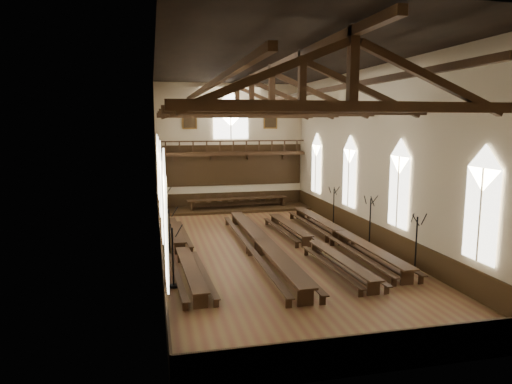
{
  "coord_description": "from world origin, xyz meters",
  "views": [
    {
      "loc": [
        -6.24,
        -23.7,
        6.9
      ],
      "look_at": [
        -0.51,
        1.5,
        2.95
      ],
      "focal_mm": 32.0,
      "sensor_mm": 36.0,
      "label": 1
    }
  ],
  "objects_px": {
    "refectory_row_b": "(262,243)",
    "refectory_row_c": "(311,242)",
    "refectory_row_a": "(181,248)",
    "refectory_row_d": "(340,234)",
    "candelabrum_right_near": "(416,254)",
    "candelabrum_right_mid": "(370,231)",
    "candelabrum_right_far": "(334,214)",
    "candelabrum_left_near": "(173,268)",
    "candelabrum_left_mid": "(170,245)",
    "candelabrum_left_far": "(165,215)",
    "dais": "(238,209)",
    "high_table": "(238,200)"
  },
  "relations": [
    {
      "from": "refectory_row_a",
      "to": "refectory_row_b",
      "type": "relative_size",
      "value": 0.94
    },
    {
      "from": "candelabrum_left_far",
      "to": "candelabrum_right_far",
      "type": "relative_size",
      "value": 1.03
    },
    {
      "from": "refectory_row_a",
      "to": "refectory_row_d",
      "type": "bearing_deg",
      "value": 5.54
    },
    {
      "from": "refectory_row_a",
      "to": "candelabrum_right_near",
      "type": "relative_size",
      "value": 5.08
    },
    {
      "from": "high_table",
      "to": "candelabrum_right_mid",
      "type": "relative_size",
      "value": 2.82
    },
    {
      "from": "candelabrum_right_mid",
      "to": "candelabrum_right_far",
      "type": "xyz_separation_m",
      "value": [
        0.0,
        5.27,
        -0.07
      ]
    },
    {
      "from": "refectory_row_b",
      "to": "dais",
      "type": "distance_m",
      "value": 12.41
    },
    {
      "from": "refectory_row_c",
      "to": "candelabrum_right_far",
      "type": "bearing_deg",
      "value": 57.4
    },
    {
      "from": "dais",
      "to": "refectory_row_d",
      "type": "bearing_deg",
      "value": -71.01
    },
    {
      "from": "candelabrum_left_far",
      "to": "candelabrum_right_near",
      "type": "distance_m",
      "value": 16.28
    },
    {
      "from": "refectory_row_b",
      "to": "dais",
      "type": "xyz_separation_m",
      "value": [
        1.02,
        12.35,
        -0.5
      ]
    },
    {
      "from": "candelabrum_right_near",
      "to": "candelabrum_right_mid",
      "type": "xyz_separation_m",
      "value": [
        0.0,
        4.62,
        0.03
      ]
    },
    {
      "from": "refectory_row_a",
      "to": "refectory_row_c",
      "type": "xyz_separation_m",
      "value": [
        6.97,
        -0.23,
        -0.0
      ]
    },
    {
      "from": "candelabrum_left_mid",
      "to": "refectory_row_d",
      "type": "bearing_deg",
      "value": 7.36
    },
    {
      "from": "candelabrum_left_far",
      "to": "candelabrum_right_mid",
      "type": "distance_m",
      "value": 13.28
    },
    {
      "from": "candelabrum_left_near",
      "to": "candelabrum_right_near",
      "type": "distance_m",
      "value": 11.11
    },
    {
      "from": "candelabrum_left_far",
      "to": "dais",
      "type": "bearing_deg",
      "value": 39.8
    },
    {
      "from": "refectory_row_a",
      "to": "refectory_row_b",
      "type": "height_order",
      "value": "refectory_row_b"
    },
    {
      "from": "refectory_row_d",
      "to": "dais",
      "type": "bearing_deg",
      "value": 108.99
    },
    {
      "from": "refectory_row_c",
      "to": "candelabrum_right_near",
      "type": "bearing_deg",
      "value": -50.72
    },
    {
      "from": "refectory_row_d",
      "to": "candelabrum_left_far",
      "type": "distance_m",
      "value": 11.65
    },
    {
      "from": "candelabrum_left_mid",
      "to": "candelabrum_right_far",
      "type": "relative_size",
      "value": 1.05
    },
    {
      "from": "high_table",
      "to": "candelabrum_right_near",
      "type": "bearing_deg",
      "value": -72.45
    },
    {
      "from": "candelabrum_left_near",
      "to": "candelabrum_right_mid",
      "type": "relative_size",
      "value": 0.95
    },
    {
      "from": "candelabrum_left_near",
      "to": "candelabrum_left_far",
      "type": "distance_m",
      "value": 11.52
    },
    {
      "from": "candelabrum_right_near",
      "to": "candelabrum_right_far",
      "type": "bearing_deg",
      "value": 90.0
    },
    {
      "from": "candelabrum_right_near",
      "to": "candelabrum_right_far",
      "type": "height_order",
      "value": "candelabrum_right_near"
    },
    {
      "from": "candelabrum_left_mid",
      "to": "candelabrum_right_near",
      "type": "bearing_deg",
      "value": -20.73
    },
    {
      "from": "candelabrum_left_near",
      "to": "refectory_row_a",
      "type": "bearing_deg",
      "value": 82.1
    },
    {
      "from": "candelabrum_right_mid",
      "to": "candelabrum_right_far",
      "type": "bearing_deg",
      "value": 90.0
    },
    {
      "from": "refectory_row_b",
      "to": "candelabrum_right_far",
      "type": "relative_size",
      "value": 5.65
    },
    {
      "from": "refectory_row_a",
      "to": "refectory_row_d",
      "type": "height_order",
      "value": "refectory_row_d"
    },
    {
      "from": "refectory_row_a",
      "to": "refectory_row_b",
      "type": "bearing_deg",
      "value": -2.36
    },
    {
      "from": "refectory_row_a",
      "to": "refectory_row_c",
      "type": "bearing_deg",
      "value": -1.87
    },
    {
      "from": "refectory_row_b",
      "to": "refectory_row_c",
      "type": "height_order",
      "value": "refectory_row_b"
    },
    {
      "from": "high_table",
      "to": "candelabrum_right_mid",
      "type": "bearing_deg",
      "value": -66.4
    },
    {
      "from": "refectory_row_b",
      "to": "candelabrum_left_far",
      "type": "bearing_deg",
      "value": 122.46
    },
    {
      "from": "dais",
      "to": "candelabrum_left_far",
      "type": "distance_m",
      "value": 7.59
    },
    {
      "from": "refectory_row_c",
      "to": "candelabrum_right_mid",
      "type": "xyz_separation_m",
      "value": [
        3.55,
        0.28,
        0.36
      ]
    },
    {
      "from": "refectory_row_b",
      "to": "candelabrum_right_near",
      "type": "bearing_deg",
      "value": -34.82
    },
    {
      "from": "candelabrum_right_far",
      "to": "candelabrum_right_mid",
      "type": "bearing_deg",
      "value": -90.0
    },
    {
      "from": "high_table",
      "to": "candelabrum_right_far",
      "type": "bearing_deg",
      "value": -52.31
    },
    {
      "from": "refectory_row_c",
      "to": "candelabrum_right_near",
      "type": "relative_size",
      "value": 5.06
    },
    {
      "from": "candelabrum_right_far",
      "to": "dais",
      "type": "bearing_deg",
      "value": 127.69
    },
    {
      "from": "candelabrum_left_mid",
      "to": "candelabrum_right_far",
      "type": "height_order",
      "value": "candelabrum_left_mid"
    },
    {
      "from": "refectory_row_c",
      "to": "dais",
      "type": "xyz_separation_m",
      "value": [
        -1.75,
        12.41,
        -0.41
      ]
    },
    {
      "from": "candelabrum_right_near",
      "to": "candelabrum_left_near",
      "type": "bearing_deg",
      "value": 177.98
    },
    {
      "from": "refectory_row_b",
      "to": "refectory_row_c",
      "type": "relative_size",
      "value": 1.07
    },
    {
      "from": "candelabrum_left_mid",
      "to": "candelabrum_left_far",
      "type": "height_order",
      "value": "candelabrum_left_mid"
    },
    {
      "from": "candelabrum_left_near",
      "to": "candelabrum_left_mid",
      "type": "xyz_separation_m",
      "value": [
        0.0,
        3.81,
        0.02
      ]
    }
  ]
}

